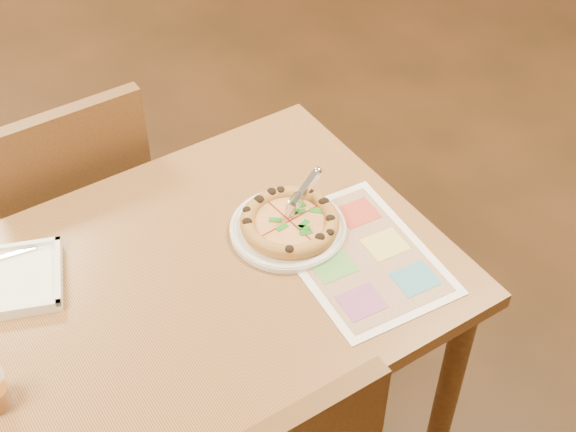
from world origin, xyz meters
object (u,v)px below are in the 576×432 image
plate (288,229)px  menu (359,256)px  pizza_cutter (302,193)px  dining_table (164,319)px  chair_far (70,192)px  pizza (290,222)px

plate → menu: (0.09, -0.16, -0.00)m
plate → pizza_cutter: (0.06, 0.02, 0.07)m
dining_table → plate: (0.34, 0.01, 0.09)m
chair_far → plate: chair_far is taller
chair_far → pizza: (0.35, -0.59, 0.18)m
dining_table → chair_far: bearing=90.0°
chair_far → menu: (0.44, -0.75, 0.16)m
chair_far → pizza_cutter: bearing=125.3°
pizza → menu: bearing=-61.0°
pizza → pizza_cutter: 0.08m
dining_table → plate: size_ratio=4.69×
plate → menu: 0.18m
plate → dining_table: bearing=-178.0°
plate → pizza: 0.02m
dining_table → pizza_cutter: 0.43m
pizza_cutter → menu: pizza_cutter is taller
plate → pizza: pizza is taller
chair_far → menu: chair_far is taller
dining_table → menu: (0.44, -0.15, 0.09)m
dining_table → pizza: (0.35, 0.01, 0.11)m
dining_table → pizza: 0.37m
pizza → menu: (0.09, -0.16, -0.02)m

